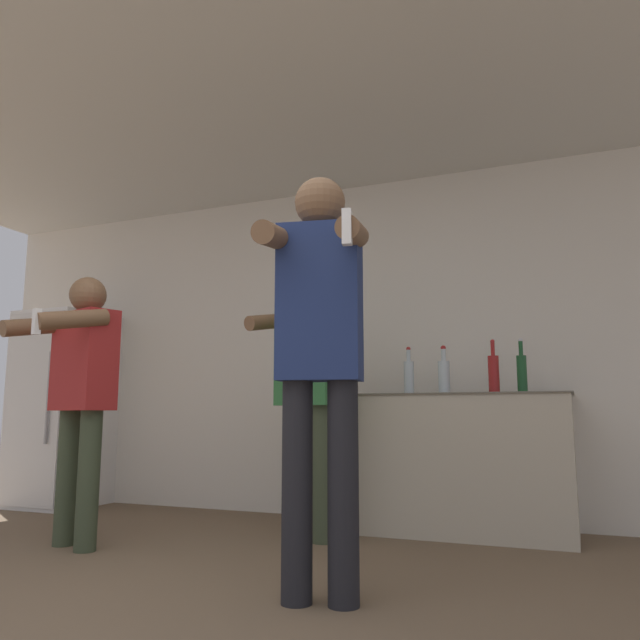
% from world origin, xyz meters
% --- Properties ---
extents(wall_back, '(7.00, 0.06, 2.55)m').
position_xyz_m(wall_back, '(0.00, 2.85, 1.27)').
color(wall_back, silver).
rests_on(wall_back, ground_plane).
extents(ceiling_slab, '(7.00, 3.34, 0.05)m').
position_xyz_m(ceiling_slab, '(0.00, 1.41, 2.57)').
color(ceiling_slab, silver).
rests_on(ceiling_slab, wall_back).
extents(refrigerator, '(0.63, 0.72, 1.63)m').
position_xyz_m(refrigerator, '(-2.57, 2.48, 0.81)').
color(refrigerator, white).
rests_on(refrigerator, ground_plane).
extents(counter, '(1.48, 0.65, 0.89)m').
position_xyz_m(counter, '(0.77, 2.52, 0.45)').
color(counter, '#BCB29E').
rests_on(counter, ground_plane).
extents(bottle_green_wine, '(0.07, 0.07, 0.32)m').
position_xyz_m(bottle_green_wine, '(0.49, 2.44, 1.02)').
color(bottle_green_wine, silver).
rests_on(bottle_green_wine, counter).
extents(bottle_tall_gin, '(0.08, 0.08, 0.32)m').
position_xyz_m(bottle_tall_gin, '(0.72, 2.44, 1.02)').
color(bottle_tall_gin, silver).
rests_on(bottle_tall_gin, counter).
extents(bottle_red_label, '(0.06, 0.06, 0.34)m').
position_xyz_m(bottle_red_label, '(1.22, 2.44, 1.03)').
color(bottle_red_label, '#194723').
rests_on(bottle_red_label, counter).
extents(bottle_amber_bourbon, '(0.07, 0.07, 0.34)m').
position_xyz_m(bottle_amber_bourbon, '(1.04, 2.44, 1.02)').
color(bottle_amber_bourbon, maroon).
rests_on(bottle_amber_bourbon, counter).
extents(person_woman_foreground, '(0.49, 0.51, 1.79)m').
position_xyz_m(person_woman_foreground, '(0.53, 0.76, 1.06)').
color(person_woman_foreground, black).
rests_on(person_woman_foreground, ground_plane).
extents(person_man_side, '(0.63, 0.63, 1.59)m').
position_xyz_m(person_man_side, '(-1.19, 1.21, 0.97)').
color(person_man_side, '#38422D').
rests_on(person_man_side, ground_plane).
extents(person_spectator_back, '(0.58, 0.56, 1.62)m').
position_xyz_m(person_spectator_back, '(-0.04, 1.94, 0.94)').
color(person_spectator_back, '#38422D').
rests_on(person_spectator_back, ground_plane).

